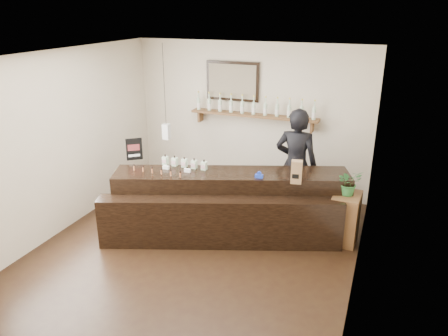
% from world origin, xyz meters
% --- Properties ---
extents(ground, '(5.00, 5.00, 0.00)m').
position_xyz_m(ground, '(0.00, 0.00, 0.00)').
color(ground, black).
rests_on(ground, ground).
extents(room_shell, '(5.00, 5.00, 5.00)m').
position_xyz_m(room_shell, '(0.00, 0.00, 1.70)').
color(room_shell, beige).
rests_on(room_shell, ground).
extents(back_wall_decor, '(2.66, 0.96, 1.69)m').
position_xyz_m(back_wall_decor, '(-0.15, 2.37, 1.76)').
color(back_wall_decor, brown).
rests_on(back_wall_decor, ground).
extents(counter, '(3.59, 2.14, 1.17)m').
position_xyz_m(counter, '(0.28, 0.57, 0.47)').
color(counter, black).
rests_on(counter, ground).
extents(promo_sign, '(0.22, 0.18, 0.37)m').
position_xyz_m(promo_sign, '(-1.40, 0.67, 1.19)').
color(promo_sign, black).
rests_on(promo_sign, counter).
extents(paper_bag, '(0.17, 0.14, 0.34)m').
position_xyz_m(paper_bag, '(1.30, 0.64, 1.17)').
color(paper_bag, olive).
rests_on(paper_bag, counter).
extents(tape_dispenser, '(0.12, 0.06, 0.10)m').
position_xyz_m(tape_dispenser, '(0.75, 0.63, 1.04)').
color(tape_dispenser, '#1A38B9').
rests_on(tape_dispenser, counter).
extents(side_cabinet, '(0.41, 0.55, 0.77)m').
position_xyz_m(side_cabinet, '(2.00, 1.03, 0.38)').
color(side_cabinet, brown).
rests_on(side_cabinet, ground).
extents(potted_plant, '(0.46, 0.45, 0.39)m').
position_xyz_m(potted_plant, '(2.00, 1.03, 0.96)').
color(potted_plant, '#2B6B31').
rests_on(potted_plant, side_cabinet).
extents(shopkeeper, '(0.78, 0.52, 2.13)m').
position_xyz_m(shopkeeper, '(1.10, 1.55, 1.07)').
color(shopkeeper, black).
rests_on(shopkeeper, ground).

